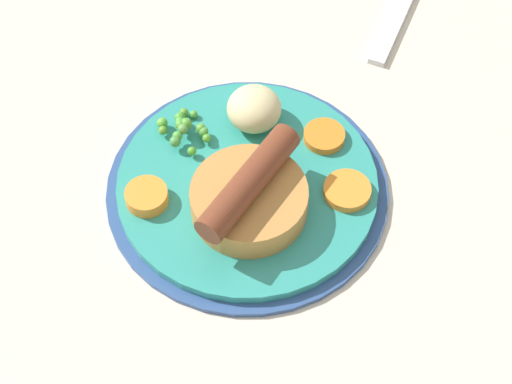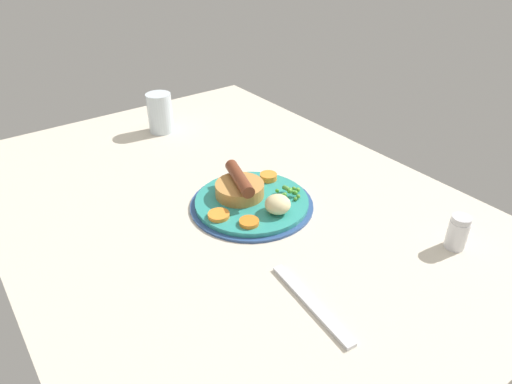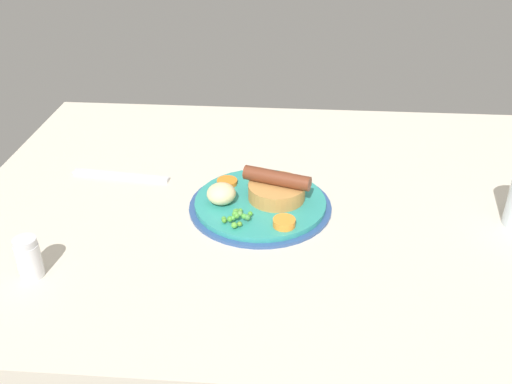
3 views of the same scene
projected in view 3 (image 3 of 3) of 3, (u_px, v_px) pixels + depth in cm
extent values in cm
cube|color=beige|center=(293.00, 206.00, 97.63)|extent=(110.00, 80.00, 3.00)
cylinder|color=#2D4C84|center=(260.00, 206.00, 94.43)|extent=(23.57, 23.57, 0.50)
cylinder|color=teal|center=(260.00, 204.00, 94.20)|extent=(21.68, 21.68, 1.40)
cylinder|color=#BC8442|center=(277.00, 191.00, 93.83)|extent=(9.40, 9.40, 2.57)
cylinder|color=#33190C|center=(277.00, 185.00, 93.24)|extent=(7.52, 7.52, 0.30)
cylinder|color=brown|center=(277.00, 178.00, 92.55)|extent=(11.37, 5.60, 2.41)
sphere|color=green|center=(230.00, 219.00, 87.42)|extent=(0.92, 0.92, 0.92)
sphere|color=#549543|center=(240.00, 214.00, 87.78)|extent=(0.91, 0.91, 0.91)
sphere|color=#469242|center=(247.00, 217.00, 87.63)|extent=(0.95, 0.95, 0.95)
sphere|color=#529836|center=(236.00, 212.00, 89.18)|extent=(0.88, 0.88, 0.88)
sphere|color=green|center=(244.00, 216.00, 87.63)|extent=(0.86, 0.86, 0.86)
sphere|color=#58962C|center=(240.00, 224.00, 86.56)|extent=(0.77, 0.77, 0.77)
sphere|color=green|center=(233.00, 218.00, 87.49)|extent=(0.75, 0.75, 0.75)
sphere|color=#4C9A35|center=(237.00, 216.00, 87.55)|extent=(0.89, 0.89, 0.89)
sphere|color=#479B2C|center=(250.00, 214.00, 89.13)|extent=(0.76, 0.76, 0.76)
sphere|color=#56A939|center=(234.00, 225.00, 86.34)|extent=(0.94, 0.94, 0.94)
sphere|color=#4E942E|center=(224.00, 220.00, 87.69)|extent=(0.81, 0.81, 0.81)
sphere|color=#509B30|center=(240.00, 211.00, 89.89)|extent=(0.75, 0.75, 0.75)
sphere|color=#4FA141|center=(237.00, 211.00, 89.46)|extent=(0.85, 0.85, 0.85)
sphere|color=#4FA137|center=(235.00, 214.00, 87.92)|extent=(0.99, 0.99, 0.99)
sphere|color=#4C9E38|center=(224.00, 218.00, 88.49)|extent=(0.72, 0.72, 0.72)
ellipsoid|color=beige|center=(221.00, 194.00, 92.30)|extent=(6.23, 6.19, 3.44)
cylinder|color=orange|center=(227.00, 182.00, 98.36)|extent=(4.03, 4.03, 0.74)
cylinder|color=orange|center=(257.00, 174.00, 100.72)|extent=(4.89, 4.89, 0.76)
cylinder|color=orange|center=(284.00, 223.00, 87.06)|extent=(4.87, 4.87, 1.22)
cube|color=silver|center=(121.00, 176.00, 103.28)|extent=(18.07, 3.52, 0.60)
cylinder|color=silver|center=(29.00, 260.00, 78.06)|extent=(3.36, 3.36, 5.11)
cylinder|color=silver|center=(25.00, 242.00, 76.50)|extent=(3.19, 3.19, 1.00)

